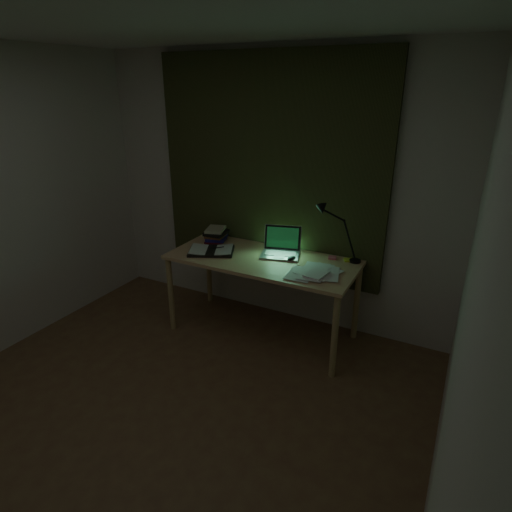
{
  "coord_description": "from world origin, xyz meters",
  "views": [
    {
      "loc": [
        1.69,
        -1.55,
        2.17
      ],
      "look_at": [
        0.14,
        1.44,
        0.82
      ],
      "focal_mm": 30.0,
      "sensor_mm": 36.0,
      "label": 1
    }
  ],
  "objects_px": {
    "laptop": "(280,243)",
    "book_stack": "(216,235)",
    "loose_papers": "(311,273)",
    "desk_lamp": "(358,233)",
    "open_textbook": "(211,250)",
    "desk": "(262,297)"
  },
  "relations": [
    {
      "from": "laptop",
      "to": "desk",
      "type": "bearing_deg",
      "value": -150.16
    },
    {
      "from": "desk",
      "to": "laptop",
      "type": "distance_m",
      "value": 0.53
    },
    {
      "from": "book_stack",
      "to": "desk_lamp",
      "type": "bearing_deg",
      "value": 4.95
    },
    {
      "from": "desk",
      "to": "book_stack",
      "type": "relative_size",
      "value": 7.68
    },
    {
      "from": "laptop",
      "to": "open_textbook",
      "type": "xyz_separation_m",
      "value": [
        -0.59,
        -0.2,
        -0.1
      ]
    },
    {
      "from": "laptop",
      "to": "loose_papers",
      "type": "bearing_deg",
      "value": -47.18
    },
    {
      "from": "desk_lamp",
      "to": "laptop",
      "type": "bearing_deg",
      "value": -177.3
    },
    {
      "from": "open_textbook",
      "to": "desk_lamp",
      "type": "bearing_deg",
      "value": -8.45
    },
    {
      "from": "laptop",
      "to": "book_stack",
      "type": "xyz_separation_m",
      "value": [
        -0.7,
        0.06,
        -0.05
      ]
    },
    {
      "from": "open_textbook",
      "to": "book_stack",
      "type": "bearing_deg",
      "value": 87.48
    },
    {
      "from": "laptop",
      "to": "book_stack",
      "type": "bearing_deg",
      "value": 159.67
    },
    {
      "from": "desk",
      "to": "desk_lamp",
      "type": "xyz_separation_m",
      "value": [
        0.75,
        0.29,
        0.64
      ]
    },
    {
      "from": "desk_lamp",
      "to": "loose_papers",
      "type": "bearing_deg",
      "value": -133.72
    },
    {
      "from": "desk",
      "to": "open_textbook",
      "type": "height_order",
      "value": "open_textbook"
    },
    {
      "from": "book_stack",
      "to": "loose_papers",
      "type": "relative_size",
      "value": 0.61
    },
    {
      "from": "desk",
      "to": "open_textbook",
      "type": "xyz_separation_m",
      "value": [
        -0.48,
        -0.08,
        0.39
      ]
    },
    {
      "from": "desk",
      "to": "loose_papers",
      "type": "bearing_deg",
      "value": -12.85
    },
    {
      "from": "laptop",
      "to": "desk_lamp",
      "type": "xyz_separation_m",
      "value": [
        0.63,
        0.17,
        0.14
      ]
    },
    {
      "from": "open_textbook",
      "to": "loose_papers",
      "type": "bearing_deg",
      "value": -27.27
    },
    {
      "from": "desk",
      "to": "book_stack",
      "type": "bearing_deg",
      "value": 163.35
    },
    {
      "from": "laptop",
      "to": "open_textbook",
      "type": "distance_m",
      "value": 0.64
    },
    {
      "from": "book_stack",
      "to": "open_textbook",
      "type": "bearing_deg",
      "value": -67.18
    }
  ]
}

